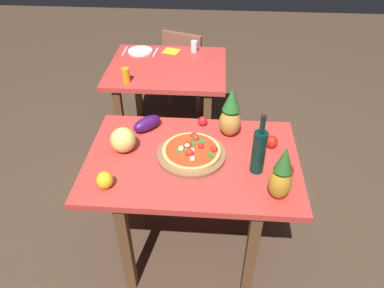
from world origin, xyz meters
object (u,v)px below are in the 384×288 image
melon (123,140)px  tomato_by_bottle (271,142)px  pizza_board (191,154)px  pineapple_right (230,115)px  fork_utensil (125,51)px  background_table (168,78)px  drinking_glass_water (194,46)px  bell_pepper (105,180)px  display_table (192,171)px  drinking_glass_juice (126,75)px  eggplant (147,124)px  wine_bottle (259,151)px  tomato_near_board (258,150)px  pineapple_left (281,176)px  dining_chair (187,65)px  dinner_plate (140,51)px  knife_utensil (156,52)px  tomato_at_corner (287,170)px  pizza (192,150)px  tomato_beside_pepper (203,121)px  napkin_folded (171,51)px

melon → tomato_by_bottle: bearing=6.1°
pizza_board → pineapple_right: bearing=46.1°
fork_utensil → pineapple_right: bearing=-50.4°
background_table → drinking_glass_water: bearing=55.0°
melon → bell_pepper: size_ratio=1.55×
display_table → drinking_glass_juice: bearing=123.3°
pineapple_right → eggplant: pineapple_right is taller
display_table → background_table: (-0.30, 1.18, -0.02)m
wine_bottle → drinking_glass_water: bearing=106.2°
eggplant → tomato_near_board: (0.69, -0.20, -0.01)m
pineapple_left → tomato_near_board: size_ratio=5.24×
wine_bottle → bell_pepper: (-0.81, -0.19, -0.09)m
melon → eggplant: size_ratio=0.75×
dining_chair → dinner_plate: size_ratio=3.86×
knife_utensil → tomato_by_bottle: bearing=-50.0°
wine_bottle → tomato_at_corner: (0.16, -0.03, -0.10)m
bell_pepper → drinking_glass_juice: size_ratio=0.86×
wine_bottle → melon: wine_bottle is taller
knife_utensil → melon: bearing=-83.9°
pizza → tomato_by_bottle: pizza is taller
dining_chair → pineapple_left: bearing=126.6°
display_table → pineapple_right: bearing=49.2°
pizza → eggplant: size_ratio=1.70×
bell_pepper → tomato_beside_pepper: size_ratio=1.60×
pineapple_left → dinner_plate: bearing=121.1°
dining_chair → pizza: size_ratio=2.50×
wine_bottle → pineapple_right: wine_bottle is taller
eggplant → tomato_beside_pepper: bearing=12.0°
pineapple_left → melon: bearing=159.9°
tomato_beside_pepper → napkin_folded: bearing=106.6°
pineapple_left → tomato_by_bottle: (0.01, 0.41, -0.11)m
wine_bottle → tomato_by_bottle: bearing=65.0°
bell_pepper → pizza_board: bearing=32.9°
knife_utensil → pizza: bearing=-67.9°
bell_pepper → drinking_glass_juice: 1.15m
tomato_beside_pepper → dinner_plate: size_ratio=0.28×
pineapple_right → tomato_beside_pepper: (-0.17, 0.09, -0.12)m
pineapple_right → drinking_glass_water: size_ratio=3.31×
background_table → pizza: pizza is taller
wine_bottle → pizza: bearing=164.9°
pizza_board → tomato_by_bottle: bearing=14.4°
eggplant → display_table: bearing=-40.7°
wine_bottle → display_table: bearing=167.8°
display_table → knife_utensil: 1.50m
tomato_at_corner → pineapple_left: bearing=-111.6°
background_table → tomato_near_board: bearing=-58.9°
background_table → dinner_plate: (-0.27, 0.25, 0.13)m
tomato_at_corner → dinner_plate: 1.89m
wine_bottle → pineapple_left: wine_bottle is taller
tomato_at_corner → fork_utensil: bearing=128.7°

